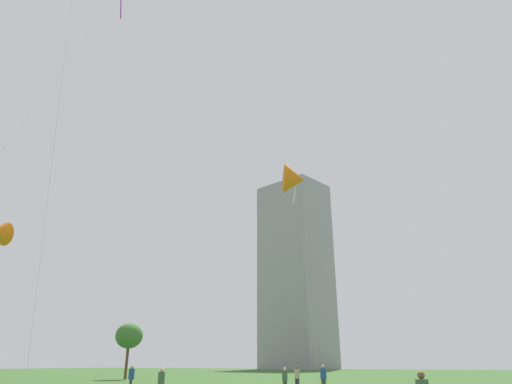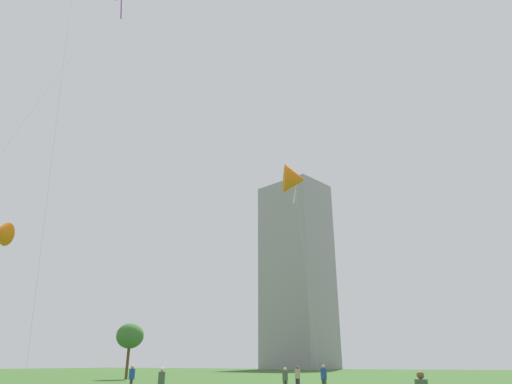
{
  "view_description": "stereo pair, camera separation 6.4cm",
  "coord_description": "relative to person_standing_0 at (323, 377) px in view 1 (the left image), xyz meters",
  "views": [
    {
      "loc": [
        13.4,
        -12.68,
        1.89
      ],
      "look_at": [
        2.54,
        7.98,
        10.88
      ],
      "focal_mm": 31.23,
      "sensor_mm": 36.0,
      "label": 1
    },
    {
      "loc": [
        13.46,
        -12.65,
        1.89
      ],
      "look_at": [
        2.54,
        7.98,
        10.88
      ],
      "focal_mm": 31.23,
      "sensor_mm": 36.0,
      "label": 2
    }
  ],
  "objects": [
    {
      "name": "distant_highrise_0",
      "position": [
        -47.12,
        108.97,
        29.67
      ],
      "size": [
        24.39,
        21.26,
        61.4
      ],
      "primitive_type": "cube",
      "rotation": [
        0.0,
        0.0,
        -0.27
      ],
      "color": "#939399",
      "rests_on": "ground"
    },
    {
      "name": "person_standing_0",
      "position": [
        0.0,
        0.0,
        0.0
      ],
      "size": [
        0.4,
        0.4,
        1.78
      ],
      "rotation": [
        0.0,
        0.0,
        3.01
      ],
      "color": "#3F593F",
      "rests_on": "ground"
    },
    {
      "name": "person_standing_4",
      "position": [
        -5.93,
        -9.57,
        -0.08
      ],
      "size": [
        0.37,
        0.37,
        1.65
      ],
      "rotation": [
        0.0,
        0.0,
        4.94
      ],
      "color": "gray",
      "rests_on": "ground"
    },
    {
      "name": "person_standing_5",
      "position": [
        -11.79,
        -5.52,
        -0.02
      ],
      "size": [
        0.39,
        0.39,
        1.76
      ],
      "rotation": [
        0.0,
        0.0,
        5.35
      ],
      "color": "#2D2D33",
      "rests_on": "ground"
    },
    {
      "name": "person_standing_2",
      "position": [
        -2.8,
        2.13,
        -0.05
      ],
      "size": [
        0.38,
        0.38,
        1.7
      ],
      "rotation": [
        0.0,
        0.0,
        3.21
      ],
      "color": "#2D2D33",
      "rests_on": "ground"
    },
    {
      "name": "person_standing_6",
      "position": [
        -2.21,
        -1.38,
        -0.1
      ],
      "size": [
        0.36,
        0.36,
        1.62
      ],
      "rotation": [
        0.0,
        0.0,
        0.91
      ],
      "color": "#3F593F",
      "rests_on": "ground"
    },
    {
      "name": "kite_flying_2",
      "position": [
        -0.98,
        -1.59,
        13.91
      ],
      "size": [
        2.62,
        6.98,
        16.13
      ],
      "color": "silver",
      "rests_on": "ground"
    },
    {
      "name": "park_tree_1",
      "position": [
        -30.89,
        14.4,
        4.06
      ],
      "size": [
        3.41,
        3.41,
        6.68
      ],
      "color": "brown",
      "rests_on": "ground"
    }
  ]
}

